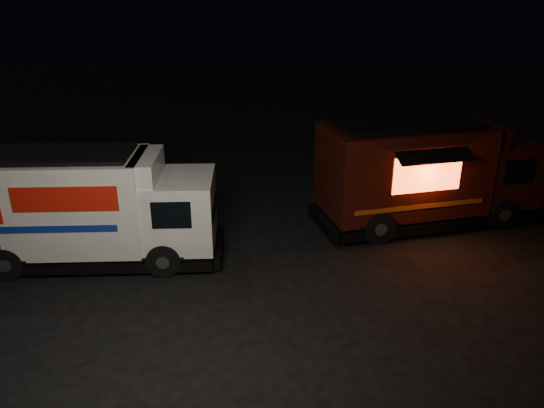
{
  "coord_description": "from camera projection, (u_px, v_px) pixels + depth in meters",
  "views": [
    {
      "loc": [
        0.51,
        -10.76,
        6.34
      ],
      "look_at": [
        2.01,
        2.0,
        1.11
      ],
      "focal_mm": 35.0,
      "sensor_mm": 36.0,
      "label": 1
    }
  ],
  "objects": [
    {
      "name": "red_truck",
      "position": [
        429.0,
        172.0,
        15.08
      ],
      "size": [
        6.72,
        3.22,
        3.0
      ],
      "primitive_type": null,
      "rotation": [
        0.0,
        0.0,
        0.13
      ],
      "color": "#340D09",
      "rests_on": "ground"
    },
    {
      "name": "ground",
      "position": [
        196.0,
        285.0,
        12.23
      ],
      "size": [
        80.0,
        80.0,
        0.0
      ],
      "primitive_type": "plane",
      "color": "black",
      "rests_on": "ground"
    },
    {
      "name": "white_truck",
      "position": [
        94.0,
        207.0,
        12.9
      ],
      "size": [
        6.32,
        2.57,
        2.8
      ],
      "primitive_type": null,
      "rotation": [
        0.0,
        0.0,
        -0.07
      ],
      "color": "silver",
      "rests_on": "ground"
    }
  ]
}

